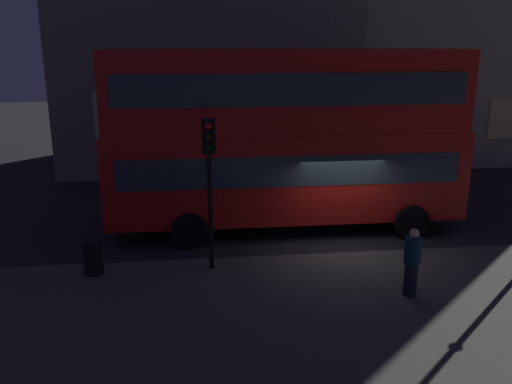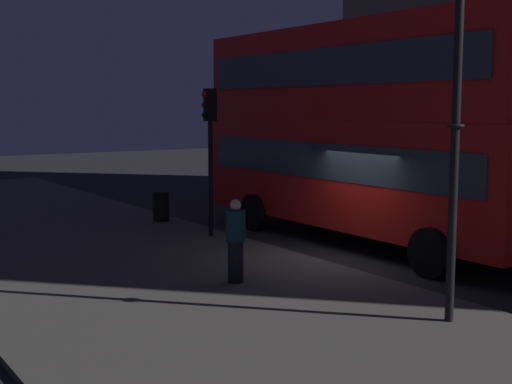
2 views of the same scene
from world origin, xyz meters
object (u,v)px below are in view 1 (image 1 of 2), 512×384
object	(u,v)px
double_decker_bus	(286,133)
litter_bin	(93,257)
traffic_light_near_kerb	(209,163)
pedestrian	(412,262)

from	to	relation	value
double_decker_bus	litter_bin	size ratio (longest dim) A/B	12.33
traffic_light_near_kerb	pedestrian	bearing A→B (deg)	-17.35
double_decker_bus	pedestrian	world-z (taller)	double_decker_bus
double_decker_bus	pedestrian	xyz separation A→B (m)	(2.12, -5.16, -2.16)
double_decker_bus	traffic_light_near_kerb	world-z (taller)	double_decker_bus
double_decker_bus	traffic_light_near_kerb	distance (m)	3.95
double_decker_bus	litter_bin	xyz separation A→B (m)	(-5.45, -3.09, -2.55)
traffic_light_near_kerb	litter_bin	xyz separation A→B (m)	(-3.01, 0.01, -2.37)
litter_bin	double_decker_bus	bearing A→B (deg)	29.54
pedestrian	litter_bin	distance (m)	7.86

